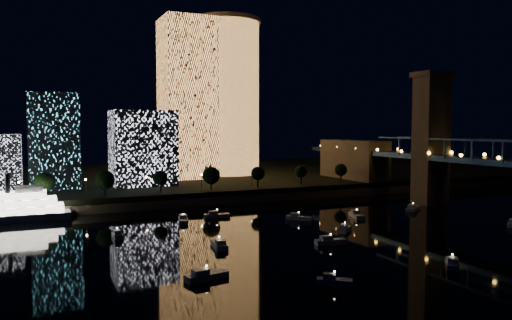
# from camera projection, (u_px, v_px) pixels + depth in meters

# --- Properties ---
(ground) EXTENTS (520.00, 520.00, 0.00)m
(ground) POSITION_uv_depth(u_px,v_px,m) (371.00, 251.00, 118.84)
(ground) COLOR black
(ground) RESTS_ON ground
(far_bank) EXTENTS (420.00, 160.00, 5.00)m
(far_bank) POSITION_uv_depth(u_px,v_px,m) (185.00, 177.00, 264.42)
(far_bank) COLOR black
(far_bank) RESTS_ON ground
(seawall) EXTENTS (420.00, 6.00, 3.00)m
(seawall) POSITION_uv_depth(u_px,v_px,m) (241.00, 199.00, 193.44)
(seawall) COLOR #6B5E4C
(seawall) RESTS_ON ground
(tower_cylindrical) EXTENTS (34.00, 34.00, 79.15)m
(tower_cylindrical) POSITION_uv_depth(u_px,v_px,m) (228.00, 97.00, 256.59)
(tower_cylindrical) COLOR #FFA551
(tower_cylindrical) RESTS_ON far_bank
(tower_rectangular) EXTENTS (23.67, 23.67, 75.32)m
(tower_rectangular) POSITION_uv_depth(u_px,v_px,m) (187.00, 99.00, 237.34)
(tower_rectangular) COLOR #FFA551
(tower_rectangular) RESTS_ON far_bank
(midrise_blocks) EXTENTS (100.62, 32.23, 37.63)m
(midrise_blocks) POSITION_uv_depth(u_px,v_px,m) (49.00, 149.00, 198.56)
(midrise_blocks) COLOR white
(midrise_blocks) RESTS_ON far_bank
(motorboats) EXTENTS (115.28, 79.78, 2.78)m
(motorboats) POSITION_uv_depth(u_px,v_px,m) (324.00, 230.00, 137.95)
(motorboats) COLOR silver
(motorboats) RESTS_ON ground
(esplanade_trees) EXTENTS (166.12, 6.99, 8.99)m
(esplanade_trees) POSITION_uv_depth(u_px,v_px,m) (137.00, 179.00, 182.53)
(esplanade_trees) COLOR black
(esplanade_trees) RESTS_ON far_bank
(street_lamps) EXTENTS (132.70, 0.70, 5.65)m
(street_lamps) POSITION_uv_depth(u_px,v_px,m) (146.00, 180.00, 190.02)
(street_lamps) COLOR black
(street_lamps) RESTS_ON far_bank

